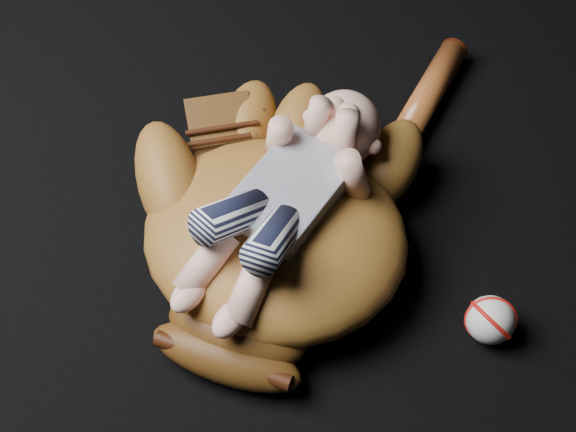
{
  "coord_description": "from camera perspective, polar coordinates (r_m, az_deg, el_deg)",
  "views": [
    {
      "loc": [
        0.37,
        -0.59,
        0.96
      ],
      "look_at": [
        0.1,
        -0.01,
        0.09
      ],
      "focal_mm": 50.0,
      "sensor_mm": 36.0,
      "label": 1
    }
  ],
  "objects": [
    {
      "name": "baseball_glove",
      "position": [
        1.08,
        -0.92,
        -0.85
      ],
      "size": [
        0.5,
        0.55,
        0.16
      ],
      "primitive_type": null,
      "rotation": [
        0.0,
        0.0,
        0.09
      ],
      "color": "brown",
      "rests_on": "ground"
    },
    {
      "name": "baseball_bat",
      "position": [
        1.26,
        7.78,
        4.81
      ],
      "size": [
        0.06,
        0.5,
        0.05
      ],
      "primitive_type": null,
      "rotation": [
        0.0,
        0.0,
        -0.04
      ],
      "color": "#93461C",
      "rests_on": "ground"
    },
    {
      "name": "newborn_baby",
      "position": [
        1.03,
        -0.73,
        0.99
      ],
      "size": [
        0.23,
        0.42,
        0.16
      ],
      "primitive_type": null,
      "rotation": [
        0.0,
        0.0,
        -0.14
      ],
      "color": "#EDB098",
      "rests_on": "baseball_glove"
    },
    {
      "name": "baseball",
      "position": [
        1.09,
        14.22,
        -7.19
      ],
      "size": [
        0.07,
        0.07,
        0.07
      ],
      "primitive_type": "sphere",
      "rotation": [
        0.0,
        0.0,
        -0.12
      ],
      "color": "silver",
      "rests_on": "ground"
    }
  ]
}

